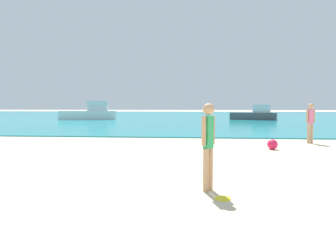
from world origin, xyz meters
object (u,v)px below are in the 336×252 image
at_px(person_standing, 208,141).
at_px(frisbee, 223,198).
at_px(boat_near, 90,113).
at_px(person_distant, 310,121).
at_px(boat_far, 255,114).
at_px(beach_ball, 272,144).

xyz_separation_m(person_standing, frisbee, (0.24, -0.49, -0.93)).
bearing_deg(boat_near, person_standing, 103.18).
xyz_separation_m(frisbee, person_distant, (4.35, 8.14, 0.95)).
bearing_deg(boat_far, person_standing, 96.96).
distance_m(person_distant, boat_near, 25.21).
bearing_deg(person_distant, boat_near, 117.64).
relative_size(person_standing, boat_far, 0.33).
xyz_separation_m(frisbee, beach_ball, (2.32, 6.15, 0.17)).
xyz_separation_m(boat_far, beach_ball, (-3.53, -22.01, -0.43)).
bearing_deg(beach_ball, person_standing, -114.37).
bearing_deg(person_standing, person_distant, -174.65).
height_order(frisbee, boat_near, boat_near).
distance_m(person_standing, beach_ball, 6.25).
relative_size(person_standing, person_distant, 0.98).
relative_size(person_standing, beach_ball, 4.44).
bearing_deg(frisbee, boat_near, 113.56).
bearing_deg(frisbee, person_standing, 115.73).
xyz_separation_m(frisbee, boat_far, (5.85, 28.15, 0.60)).
bearing_deg(person_distant, person_standing, -133.60).
distance_m(boat_near, boat_far, 17.81).
relative_size(boat_near, beach_ball, 16.61).
bearing_deg(beach_ball, boat_far, 80.89).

